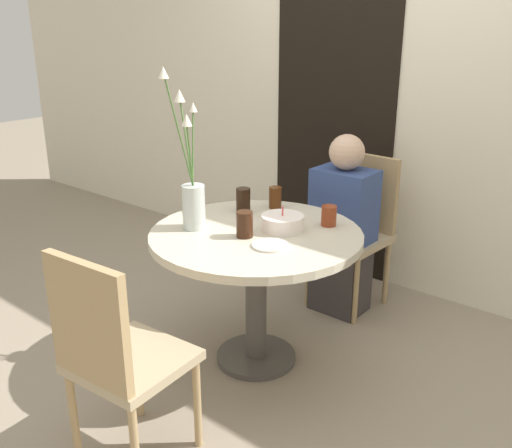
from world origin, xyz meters
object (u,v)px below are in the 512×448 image
(drink_glass_1, at_px, (329,216))
(person_guest, at_px, (343,231))
(flower_vase, at_px, (192,190))
(drink_glass_0, at_px, (243,200))
(birthday_cake, at_px, (282,223))
(drink_glass_2, at_px, (245,224))
(side_plate, at_px, (270,245))
(chair_right_flank, at_px, (115,352))
(chair_near_front, at_px, (358,223))
(drink_glass_3, at_px, (275,198))

(drink_glass_1, distance_m, person_guest, 0.55)
(flower_vase, height_order, drink_glass_0, flower_vase)
(birthday_cake, relative_size, flower_vase, 0.27)
(drink_glass_2, bearing_deg, drink_glass_1, 60.44)
(side_plate, bearing_deg, chair_right_flank, -96.71)
(drink_glass_2, bearing_deg, person_guest, 87.46)
(chair_near_front, xyz_separation_m, drink_glass_3, (-0.20, -0.56, 0.25))
(birthday_cake, xyz_separation_m, drink_glass_1, (0.14, 0.20, 0.01))
(flower_vase, xyz_separation_m, drink_glass_1, (0.49, 0.46, -0.14))
(chair_near_front, bearing_deg, person_guest, -90.00)
(flower_vase, relative_size, drink_glass_3, 6.57)
(chair_right_flank, xyz_separation_m, person_guest, (-0.03, 1.65, -0.01))
(chair_near_front, xyz_separation_m, side_plate, (0.12, -1.01, 0.20))
(drink_glass_1, bearing_deg, drink_glass_3, 172.22)
(drink_glass_2, relative_size, person_guest, 0.11)
(chair_right_flank, relative_size, drink_glass_0, 7.22)
(chair_near_front, bearing_deg, drink_glass_2, -89.69)
(drink_glass_3, bearing_deg, flower_vase, -102.68)
(chair_right_flank, bearing_deg, drink_glass_3, -84.34)
(drink_glass_0, bearing_deg, chair_right_flank, -73.67)
(chair_near_front, relative_size, drink_glass_0, 7.22)
(chair_right_flank, xyz_separation_m, drink_glass_3, (-0.23, 1.26, 0.25))
(chair_near_front, distance_m, chair_right_flank, 1.81)
(person_guest, bearing_deg, drink_glass_3, -115.82)
(drink_glass_2, bearing_deg, chair_near_front, 87.40)
(birthday_cake, height_order, flower_vase, flower_vase)
(flower_vase, distance_m, side_plate, 0.48)
(chair_right_flank, xyz_separation_m, drink_glass_0, (-0.32, 1.10, 0.25))
(drink_glass_0, distance_m, person_guest, 0.68)
(flower_vase, distance_m, drink_glass_3, 0.54)
(birthday_cake, bearing_deg, side_plate, -67.00)
(chair_near_front, xyz_separation_m, drink_glass_0, (-0.30, -0.71, 0.25))
(chair_right_flank, relative_size, side_plate, 5.45)
(chair_right_flank, xyz_separation_m, flower_vase, (-0.34, 0.75, 0.38))
(side_plate, bearing_deg, drink_glass_0, 144.33)
(chair_right_flank, distance_m, drink_glass_2, 0.86)
(drink_glass_2, bearing_deg, drink_glass_0, 131.78)
(flower_vase, distance_m, drink_glass_0, 0.38)
(side_plate, relative_size, drink_glass_1, 1.67)
(chair_near_front, height_order, side_plate, chair_near_front)
(chair_right_flank, distance_m, flower_vase, 0.91)
(chair_right_flank, bearing_deg, birthday_cake, -95.03)
(chair_near_front, distance_m, side_plate, 1.04)
(side_plate, bearing_deg, drink_glass_1, 82.81)
(birthday_cake, distance_m, drink_glass_0, 0.34)
(chair_near_front, xyz_separation_m, drink_glass_1, (0.17, -0.61, 0.24))
(person_guest, bearing_deg, side_plate, -81.34)
(chair_right_flank, bearing_deg, drink_glass_0, -78.28)
(drink_glass_1, distance_m, drink_glass_3, 0.38)
(drink_glass_1, bearing_deg, chair_near_front, 105.78)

